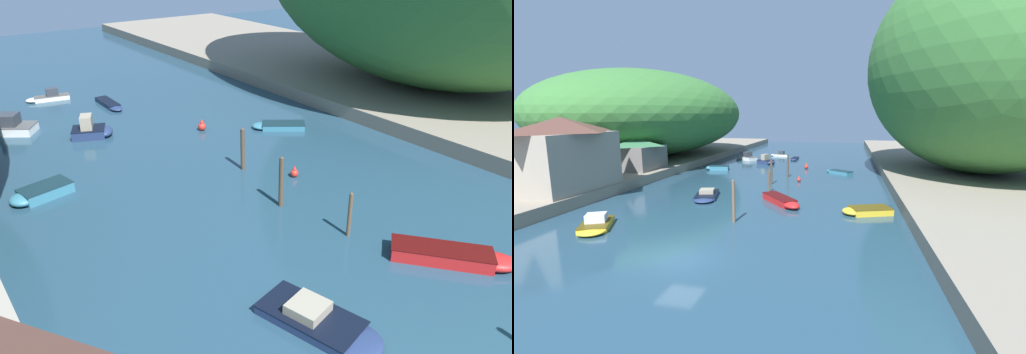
% 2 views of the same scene
% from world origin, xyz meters
% --- Properties ---
extents(water_surface, '(130.00, 130.00, 0.00)m').
position_xyz_m(water_surface, '(0.00, 30.00, 0.00)').
color(water_surface, '#234256').
rests_on(water_surface, ground).
extents(left_bank, '(22.00, 120.00, 1.22)m').
position_xyz_m(left_bank, '(-26.07, 30.00, 0.61)').
color(left_bank, gray).
rests_on(left_bank, ground).
extents(right_bank, '(22.00, 120.00, 1.22)m').
position_xyz_m(right_bank, '(26.07, 30.00, 0.61)').
color(right_bank, gray).
rests_on(right_bank, ground).
extents(hillside_left, '(33.27, 46.58, 15.74)m').
position_xyz_m(hillside_left, '(-27.17, 40.83, 9.09)').
color(hillside_left, '#387033').
rests_on(hillside_left, left_bank).
extents(hillside_right, '(29.52, 41.32, 27.97)m').
position_xyz_m(hillside_right, '(27.17, 33.24, 15.21)').
color(hillside_right, '#387033').
rests_on(hillside_right, right_bank).
extents(waterfront_building, '(6.62, 10.61, 7.48)m').
position_xyz_m(waterfront_building, '(-18.39, 11.06, 5.06)').
color(waterfront_building, gray).
rests_on(waterfront_building, left_bank).
extents(boathouse_shed, '(7.04, 7.10, 4.52)m').
position_xyz_m(boathouse_shed, '(-19.52, 24.78, 3.55)').
color(boathouse_shed, slate).
rests_on(boathouse_shed, left_bank).
extents(boat_far_upstream, '(4.19, 1.84, 1.18)m').
position_xyz_m(boat_far_upstream, '(-4.25, 54.32, 0.35)').
color(boat_far_upstream, silver).
rests_on(boat_far_upstream, water_surface).
extents(boat_far_right_bank, '(4.97, 5.66, 0.70)m').
position_xyz_m(boat_far_right_bank, '(3.89, 14.52, 0.35)').
color(boat_far_right_bank, red).
rests_on(boat_far_right_bank, water_surface).
extents(boat_moored_right, '(4.01, 2.42, 0.68)m').
position_xyz_m(boat_moored_right, '(-10.72, 33.75, 0.34)').
color(boat_moored_right, teal).
rests_on(boat_moored_right, water_surface).
extents(boat_near_quay, '(4.87, 3.50, 0.60)m').
position_xyz_m(boat_near_quay, '(11.80, 12.87, 0.29)').
color(boat_near_quay, gold).
rests_on(boat_near_quay, water_surface).
extents(boat_open_rowboat, '(3.69, 3.13, 1.78)m').
position_xyz_m(boat_open_rowboat, '(-4.25, 42.10, 0.54)').
color(boat_open_rowboat, navy).
rests_on(boat_open_rowboat, water_surface).
extents(boat_cabin_cruiser, '(1.17, 4.76, 0.41)m').
position_xyz_m(boat_cabin_cruiser, '(-0.11, 48.82, 0.20)').
color(boat_cabin_cruiser, navy).
rests_on(boat_cabin_cruiser, water_surface).
extents(boat_small_dinghy, '(3.42, 5.76, 0.89)m').
position_xyz_m(boat_small_dinghy, '(-4.62, 15.17, 0.29)').
color(boat_small_dinghy, navy).
rests_on(boat_small_dinghy, water_surface).
extents(boat_red_skiff, '(4.48, 3.89, 0.48)m').
position_xyz_m(boat_red_skiff, '(8.80, 34.71, 0.24)').
color(boat_red_skiff, teal).
rests_on(boat_red_skiff, water_surface).
extents(boat_white_cruiser, '(3.87, 4.89, 1.11)m').
position_xyz_m(boat_white_cruiser, '(-9.15, 3.79, 0.34)').
color(boat_white_cruiser, gold).
rests_on(boat_white_cruiser, water_surface).
extents(boat_yellow_tender, '(5.34, 4.62, 1.62)m').
position_xyz_m(boat_yellow_tender, '(-9.84, 47.22, 0.49)').
color(boat_yellow_tender, white).
rests_on(boat_yellow_tender, water_surface).
extents(mooring_post_nearest, '(0.26, 0.26, 3.64)m').
position_xyz_m(mooring_post_nearest, '(0.96, 7.91, 1.83)').
color(mooring_post_nearest, brown).
rests_on(mooring_post_nearest, water_surface).
extents(mooring_post_middle, '(0.21, 0.21, 2.59)m').
position_xyz_m(mooring_post_middle, '(1.38, 19.43, 1.30)').
color(mooring_post_middle, brown).
rests_on(mooring_post_middle, water_surface).
extents(mooring_post_fourth, '(0.28, 0.28, 3.18)m').
position_xyz_m(mooring_post_fourth, '(0.58, 24.16, 1.60)').
color(mooring_post_fourth, '#4C3D2D').
rests_on(mooring_post_fourth, water_surface).
extents(mooring_post_farthest, '(0.29, 0.29, 3.01)m').
position_xyz_m(mooring_post_farthest, '(1.79, 29.76, 1.51)').
color(mooring_post_farthest, '#4C3D2D').
rests_on(mooring_post_farthest, water_surface).
extents(channel_buoy_near, '(0.67, 0.67, 1.00)m').
position_xyz_m(channel_buoy_near, '(3.51, 38.04, 0.39)').
color(channel_buoy_near, red).
rests_on(channel_buoy_near, water_surface).
extents(channel_buoy_far, '(0.54, 0.54, 0.81)m').
position_xyz_m(channel_buoy_far, '(3.83, 26.70, 0.31)').
color(channel_buoy_far, red).
rests_on(channel_buoy_far, water_surface).
extents(person_on_quay, '(0.26, 0.40, 1.69)m').
position_xyz_m(person_on_quay, '(-15.76, 14.23, 2.20)').
color(person_on_quay, '#282D3D').
rests_on(person_on_quay, left_bank).
extents(person_by_boathouse, '(0.22, 0.38, 1.69)m').
position_xyz_m(person_by_boathouse, '(-17.35, 15.60, 2.20)').
color(person_by_boathouse, '#282D3D').
rests_on(person_by_boathouse, left_bank).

